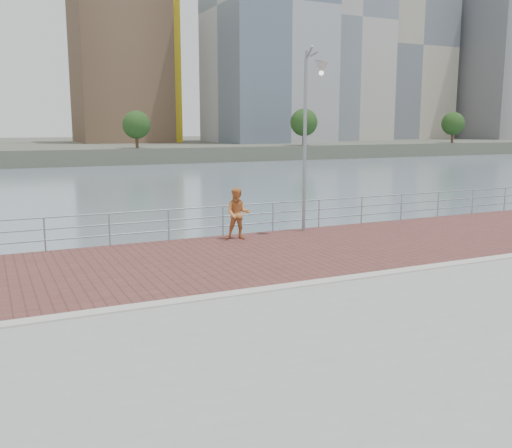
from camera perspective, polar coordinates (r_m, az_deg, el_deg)
name	(u,v)px	position (r m, az deg, el deg)	size (l,w,h in m)	color
water	(289,363)	(15.07, 3.36, -13.66)	(400.00, 400.00, 0.00)	slate
seawall	(427,414)	(10.96, 16.70, -17.77)	(40.00, 24.00, 2.00)	gray
brick_lane	(234,257)	(17.53, -2.25, -3.35)	(40.00, 6.80, 0.02)	brown
curb	(290,286)	(14.38, 3.44, -6.23)	(40.00, 0.40, 0.06)	#B7B5AD
far_shore	(18,148)	(134.85, -22.70, 7.06)	(320.00, 95.00, 2.50)	#4C5142
guardrail	(196,219)	(20.51, -6.00, 0.48)	(39.06, 0.06, 1.13)	#8C9EA8
street_lamp	(312,108)	(21.13, 5.61, 11.44)	(0.47, 1.38, 6.49)	gray
bystander	(238,214)	(20.10, -1.82, 1.03)	(0.89, 0.69, 1.82)	#CE7C3C
skyline	(176,33)	(123.69, -8.02, 18.37)	(233.00, 41.00, 55.10)	#ADA38E
shoreline_trees	(115,123)	(90.98, -13.92, 9.74)	(144.33, 5.01, 6.68)	#473323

